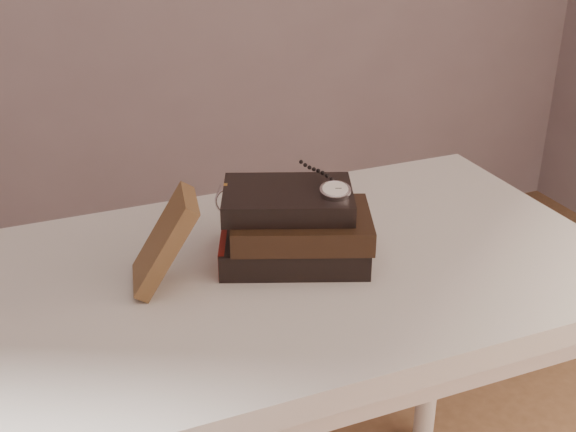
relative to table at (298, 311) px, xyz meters
name	(u,v)px	position (x,y,z in m)	size (l,w,h in m)	color
table	(298,311)	(0.00, 0.00, 0.00)	(1.00, 0.60, 0.75)	beige
book_stack	(295,227)	(0.00, 0.02, 0.15)	(0.27, 0.23, 0.11)	black
journal	(165,241)	(-0.21, 0.01, 0.16)	(0.02, 0.10, 0.16)	#49301C
pocket_watch	(334,189)	(0.05, -0.01, 0.21)	(0.06, 0.15, 0.02)	silver
eyeglasses	(244,200)	(-0.05, 0.12, 0.16)	(0.13, 0.14, 0.05)	silver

